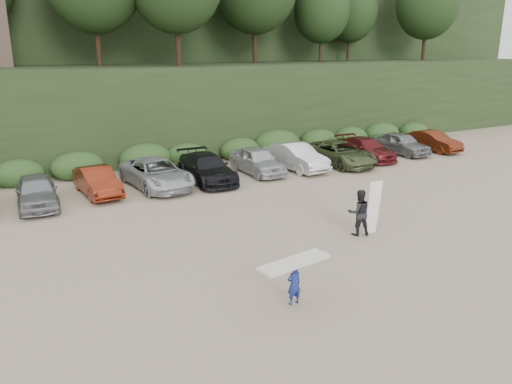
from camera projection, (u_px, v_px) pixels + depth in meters
ground at (305, 241)px, 19.33m from camera, size 120.00×120.00×0.00m
hillside_backdrop at (85, 2)px, 46.17m from camera, size 90.00×41.50×28.00m
parked_cars at (180, 172)px, 26.94m from camera, size 39.98×6.17×1.59m
child_surfer at (294, 275)px, 14.37m from camera, size 2.36×0.98×1.37m
adult_surfer at (360, 212)px, 19.76m from camera, size 1.38×0.98×2.21m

